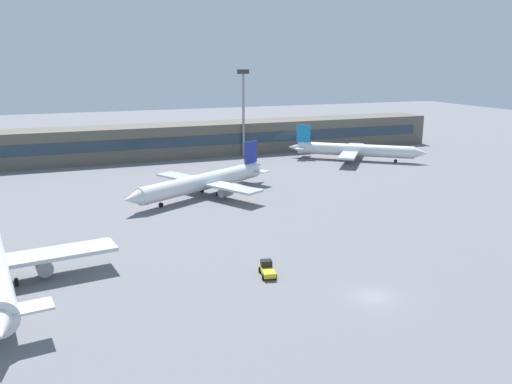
# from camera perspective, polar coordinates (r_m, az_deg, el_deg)

# --- Properties ---
(ground_plane) EXTENTS (400.00, 400.00, 0.00)m
(ground_plane) POSITION_cam_1_polar(r_m,az_deg,el_deg) (97.09, -0.48, -1.76)
(ground_plane) COLOR slate
(terminal_building) EXTENTS (157.30, 12.13, 9.00)m
(terminal_building) POSITION_cam_1_polar(r_m,az_deg,el_deg) (150.70, -8.29, 5.55)
(terminal_building) COLOR #5B564C
(terminal_building) RESTS_ON ground_plane
(airplane_mid) EXTENTS (34.44, 25.00, 9.35)m
(airplane_mid) POSITION_cam_1_polar(r_m,az_deg,el_deg) (105.58, -5.78, 1.06)
(airplane_mid) COLOR silver
(airplane_mid) RESTS_ON ground_plane
(airplane_far) EXTENTS (31.01, 25.59, 9.18)m
(airplane_far) POSITION_cam_1_polar(r_m,az_deg,el_deg) (145.29, 10.69, 4.45)
(airplane_far) COLOR silver
(airplane_far) RESTS_ON ground_plane
(baggage_tug_yellow) EXTENTS (2.38, 3.82, 1.75)m
(baggage_tug_yellow) POSITION_cam_1_polar(r_m,az_deg,el_deg) (67.54, 1.21, -8.31)
(baggage_tug_yellow) COLOR yellow
(baggage_tug_yellow) RESTS_ON ground_plane
(floodlight_tower_west) EXTENTS (3.20, 0.80, 23.91)m
(floodlight_tower_west) POSITION_cam_1_polar(r_m,az_deg,el_deg) (148.02, -1.37, 9.22)
(floodlight_tower_west) COLOR gray
(floodlight_tower_west) RESTS_ON ground_plane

